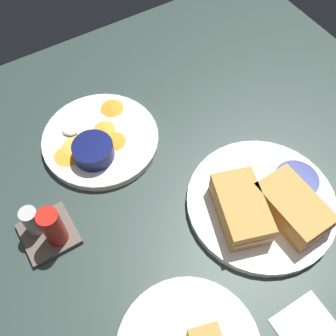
{
  "coord_description": "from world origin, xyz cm",
  "views": [
    {
      "loc": [
        -26.32,
        22.27,
        66.71
      ],
      "look_at": [
        8.77,
        0.94,
        3.0
      ],
      "focal_mm": 43.51,
      "sensor_mm": 36.0,
      "label": 1
    }
  ],
  "objects_px": {
    "ramekin_dark_sauce": "(294,184)",
    "condiment_caddy": "(47,228)",
    "plate_sandwich_main": "(261,203)",
    "sandwich_half_near": "(241,208)",
    "plate_chips_companion": "(101,139)",
    "ramekin_light_gravy": "(93,150)",
    "spoon_by_gravy_ramekin": "(76,132)",
    "sandwich_half_far": "(293,207)",
    "spoon_by_dark_ramekin": "(259,189)"
  },
  "relations": [
    {
      "from": "plate_sandwich_main",
      "to": "ramekin_dark_sauce",
      "type": "height_order",
      "value": "ramekin_dark_sauce"
    },
    {
      "from": "plate_chips_companion",
      "to": "ramekin_light_gravy",
      "type": "height_order",
      "value": "ramekin_light_gravy"
    },
    {
      "from": "spoon_by_dark_ramekin",
      "to": "condiment_caddy",
      "type": "xyz_separation_m",
      "value": [
        0.12,
        0.36,
        0.01
      ]
    },
    {
      "from": "plate_sandwich_main",
      "to": "spoon_by_dark_ramekin",
      "type": "bearing_deg",
      "value": -22.55
    },
    {
      "from": "ramekin_light_gravy",
      "to": "plate_sandwich_main",
      "type": "bearing_deg",
      "value": -139.03
    },
    {
      "from": "sandwich_half_far",
      "to": "plate_chips_companion",
      "type": "relative_size",
      "value": 0.58
    },
    {
      "from": "condiment_caddy",
      "to": "ramekin_dark_sauce",
      "type": "bearing_deg",
      "value": -110.25
    },
    {
      "from": "plate_chips_companion",
      "to": "ramekin_light_gravy",
      "type": "distance_m",
      "value": 0.05
    },
    {
      "from": "plate_sandwich_main",
      "to": "sandwich_half_near",
      "type": "relative_size",
      "value": 1.84
    },
    {
      "from": "plate_sandwich_main",
      "to": "plate_chips_companion",
      "type": "relative_size",
      "value": 1.16
    },
    {
      "from": "spoon_by_dark_ramekin",
      "to": "plate_chips_companion",
      "type": "height_order",
      "value": "spoon_by_dark_ramekin"
    },
    {
      "from": "sandwich_half_near",
      "to": "plate_chips_companion",
      "type": "bearing_deg",
      "value": 25.42
    },
    {
      "from": "condiment_caddy",
      "to": "sandwich_half_near",
      "type": "bearing_deg",
      "value": -115.38
    },
    {
      "from": "ramekin_light_gravy",
      "to": "condiment_caddy",
      "type": "xyz_separation_m",
      "value": [
        -0.11,
        0.14,
        0.0
      ]
    },
    {
      "from": "ramekin_light_gravy",
      "to": "condiment_caddy",
      "type": "bearing_deg",
      "value": 127.58
    },
    {
      "from": "condiment_caddy",
      "to": "spoon_by_dark_ramekin",
      "type": "bearing_deg",
      "value": -108.64
    },
    {
      "from": "sandwich_half_far",
      "to": "ramekin_light_gravy",
      "type": "relative_size",
      "value": 1.72
    },
    {
      "from": "sandwich_half_near",
      "to": "sandwich_half_far",
      "type": "bearing_deg",
      "value": -120.03
    },
    {
      "from": "ramekin_light_gravy",
      "to": "spoon_by_gravy_ramekin",
      "type": "xyz_separation_m",
      "value": [
        0.07,
        0.01,
        -0.01
      ]
    },
    {
      "from": "ramekin_dark_sauce",
      "to": "spoon_by_gravy_ramekin",
      "type": "height_order",
      "value": "ramekin_dark_sauce"
    },
    {
      "from": "sandwich_half_far",
      "to": "spoon_by_dark_ramekin",
      "type": "height_order",
      "value": "sandwich_half_far"
    },
    {
      "from": "ramekin_dark_sauce",
      "to": "ramekin_light_gravy",
      "type": "height_order",
      "value": "ramekin_dark_sauce"
    },
    {
      "from": "plate_sandwich_main",
      "to": "ramekin_light_gravy",
      "type": "height_order",
      "value": "ramekin_light_gravy"
    },
    {
      "from": "spoon_by_gravy_ramekin",
      "to": "condiment_caddy",
      "type": "height_order",
      "value": "condiment_caddy"
    },
    {
      "from": "sandwich_half_far",
      "to": "condiment_caddy",
      "type": "height_order",
      "value": "condiment_caddy"
    },
    {
      "from": "condiment_caddy",
      "to": "spoon_by_gravy_ramekin",
      "type": "bearing_deg",
      "value": -36.71
    },
    {
      "from": "ramekin_dark_sauce",
      "to": "spoon_by_dark_ramekin",
      "type": "distance_m",
      "value": 0.06
    },
    {
      "from": "spoon_by_dark_ramekin",
      "to": "condiment_caddy",
      "type": "bearing_deg",
      "value": 71.36
    },
    {
      "from": "ramekin_dark_sauce",
      "to": "plate_chips_companion",
      "type": "bearing_deg",
      "value": 40.12
    },
    {
      "from": "sandwich_half_far",
      "to": "ramekin_dark_sauce",
      "type": "xyz_separation_m",
      "value": [
        0.04,
        -0.03,
        -0.0
      ]
    },
    {
      "from": "spoon_by_dark_ramekin",
      "to": "plate_chips_companion",
      "type": "distance_m",
      "value": 0.33
    },
    {
      "from": "plate_chips_companion",
      "to": "spoon_by_gravy_ramekin",
      "type": "height_order",
      "value": "spoon_by_gravy_ramekin"
    },
    {
      "from": "ramekin_dark_sauce",
      "to": "condiment_caddy",
      "type": "xyz_separation_m",
      "value": [
        0.15,
        0.41,
        -0.0
      ]
    },
    {
      "from": "sandwich_half_far",
      "to": "plate_chips_companion",
      "type": "distance_m",
      "value": 0.39
    },
    {
      "from": "sandwich_half_far",
      "to": "spoon_by_dark_ramekin",
      "type": "xyz_separation_m",
      "value": [
        0.07,
        0.02,
        -0.02
      ]
    },
    {
      "from": "spoon_by_dark_ramekin",
      "to": "ramekin_light_gravy",
      "type": "xyz_separation_m",
      "value": [
        0.23,
        0.22,
        0.01
      ]
    },
    {
      "from": "sandwich_half_near",
      "to": "ramekin_dark_sauce",
      "type": "height_order",
      "value": "sandwich_half_near"
    },
    {
      "from": "plate_sandwich_main",
      "to": "ramekin_dark_sauce",
      "type": "distance_m",
      "value": 0.07
    },
    {
      "from": "sandwich_half_far",
      "to": "ramekin_light_gravy",
      "type": "bearing_deg",
      "value": 39.48
    },
    {
      "from": "ramekin_light_gravy",
      "to": "condiment_caddy",
      "type": "relative_size",
      "value": 0.83
    },
    {
      "from": "plate_sandwich_main",
      "to": "spoon_by_gravy_ramekin",
      "type": "relative_size",
      "value": 3.26
    },
    {
      "from": "plate_chips_companion",
      "to": "condiment_caddy",
      "type": "bearing_deg",
      "value": 130.21
    },
    {
      "from": "spoon_by_dark_ramekin",
      "to": "plate_chips_companion",
      "type": "relative_size",
      "value": 0.4
    },
    {
      "from": "ramekin_dark_sauce",
      "to": "spoon_by_dark_ramekin",
      "type": "height_order",
      "value": "ramekin_dark_sauce"
    },
    {
      "from": "condiment_caddy",
      "to": "plate_sandwich_main",
      "type": "bearing_deg",
      "value": -112.04
    },
    {
      "from": "sandwich_half_far",
      "to": "ramekin_light_gravy",
      "type": "xyz_separation_m",
      "value": [
        0.29,
        0.24,
        -0.01
      ]
    },
    {
      "from": "sandwich_half_far",
      "to": "spoon_by_gravy_ramekin",
      "type": "xyz_separation_m",
      "value": [
        0.36,
        0.25,
        -0.02
      ]
    },
    {
      "from": "sandwich_half_far",
      "to": "ramekin_light_gravy",
      "type": "height_order",
      "value": "sandwich_half_far"
    },
    {
      "from": "spoon_by_dark_ramekin",
      "to": "spoon_by_gravy_ramekin",
      "type": "relative_size",
      "value": 1.11
    },
    {
      "from": "ramekin_dark_sauce",
      "to": "spoon_by_gravy_ramekin",
      "type": "distance_m",
      "value": 0.43
    }
  ]
}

